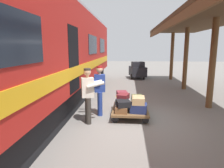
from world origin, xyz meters
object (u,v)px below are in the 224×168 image
at_px(suitcase_gray_aluminum, 122,103).
at_px(suitcase_burgundy_valise, 122,93).
at_px(suitcase_navy_fabric, 139,108).
at_px(porter_in_overalls, 99,89).
at_px(train_car, 27,56).
at_px(suitcase_yellow_case, 123,100).
at_px(suitcase_teal_softside, 137,101).
at_px(baggage_tug, 138,70).
at_px(porter_by_door, 88,94).
at_px(suitcase_black_hardshell, 123,103).
at_px(suitcase_maroon_trunk, 123,97).
at_px(suitcase_cream_canvas, 138,104).
at_px(luggage_cart, 130,109).
at_px(suitcase_olive_duffel, 138,98).
at_px(suitcase_brown_leather, 122,109).
at_px(suitcase_tan_vintage, 138,100).

xyz_separation_m(suitcase_gray_aluminum, suitcase_burgundy_valise, (0.04, -0.51, 0.23)).
height_order(suitcase_navy_fabric, porter_in_overalls, porter_in_overalls).
height_order(train_car, suitcase_yellow_case, train_car).
xyz_separation_m(suitcase_teal_softside, baggage_tug, (-0.35, -8.11, 0.24)).
bearing_deg(baggage_tug, porter_by_door, 78.55).
bearing_deg(suitcase_black_hardshell, suitcase_maroon_trunk, -87.88).
xyz_separation_m(train_car, baggage_tug, (-3.86, -9.18, -1.43)).
bearing_deg(suitcase_teal_softside, suitcase_navy_fabric, 90.00).
height_order(suitcase_cream_canvas, suitcase_black_hardshell, suitcase_black_hardshell).
relative_size(luggage_cart, porter_by_door, 1.02).
relative_size(suitcase_gray_aluminum, suitcase_olive_duffel, 1.25).
height_order(train_car, suitcase_brown_leather, train_car).
height_order(train_car, suitcase_tan_vintage, train_car).
distance_m(train_car, suitcase_navy_fabric, 3.87).
bearing_deg(suitcase_teal_softside, suitcase_olive_duffel, 87.79).
distance_m(suitcase_cream_canvas, suitcase_maroon_trunk, 0.56).
bearing_deg(suitcase_tan_vintage, suitcase_teal_softside, -90.85).
relative_size(suitcase_olive_duffel, baggage_tug, 0.26).
relative_size(porter_in_overalls, porter_by_door, 1.00).
xyz_separation_m(luggage_cart, suitcase_burgundy_valise, (0.30, -0.51, 0.42)).
bearing_deg(suitcase_teal_softside, suitcase_tan_vintage, 89.15).
distance_m(suitcase_teal_softside, suitcase_navy_fabric, 0.96).
relative_size(suitcase_maroon_trunk, porter_by_door, 0.28).
relative_size(luggage_cart, suitcase_navy_fabric, 3.38).
bearing_deg(suitcase_cream_canvas, train_car, 9.46).
bearing_deg(porter_by_door, baggage_tug, -101.45).
relative_size(suitcase_gray_aluminum, porter_in_overalls, 0.36).
height_order(suitcase_cream_canvas, suitcase_gray_aluminum, suitcase_gray_aluminum).
relative_size(suitcase_teal_softside, suitcase_olive_duffel, 1.12).
distance_m(suitcase_black_hardshell, baggage_tug, 9.12).
distance_m(suitcase_yellow_case, suitcase_tan_vintage, 1.08).
bearing_deg(luggage_cart, suitcase_olive_duffel, 177.97).
bearing_deg(train_car, porter_in_overalls, -165.25).
bearing_deg(suitcase_olive_duffel, baggage_tug, -92.48).
xyz_separation_m(suitcase_brown_leather, porter_by_door, (1.02, 0.31, 0.55)).
distance_m(train_car, suitcase_gray_aluminum, 3.45).
distance_m(suitcase_olive_duffel, suitcase_burgundy_valise, 0.75).
distance_m(luggage_cart, suitcase_brown_leather, 0.56).
xyz_separation_m(train_car, porter_in_overalls, (-2.18, -0.57, -1.14)).
distance_m(suitcase_brown_leather, suitcase_gray_aluminum, 0.48).
xyz_separation_m(suitcase_brown_leather, baggage_tug, (-0.88, -9.07, 0.25)).
bearing_deg(suitcase_tan_vintage, suitcase_gray_aluminum, -40.48).
bearing_deg(baggage_tug, suitcase_yellow_case, 83.78).
height_order(suitcase_navy_fabric, suitcase_black_hardshell, suitcase_black_hardshell).
distance_m(suitcase_gray_aluminum, baggage_tug, 8.64).
relative_size(suitcase_brown_leather, suitcase_tan_vintage, 1.03).
relative_size(luggage_cart, suitcase_brown_leather, 3.18).
bearing_deg(suitcase_olive_duffel, suitcase_navy_fabric, 92.29).
distance_m(suitcase_gray_aluminum, suitcase_olive_duffel, 0.55).
relative_size(suitcase_burgundy_valise, porter_in_overalls, 0.26).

